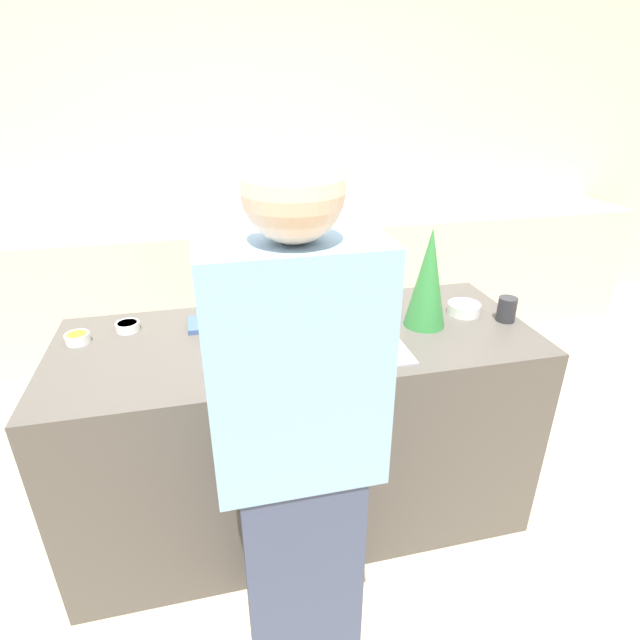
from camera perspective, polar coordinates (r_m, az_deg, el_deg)
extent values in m
plane|color=#C6B28E|center=(2.53, -2.06, -20.32)|extent=(12.00, 12.00, 0.00)
cube|color=beige|center=(3.91, -8.86, 17.72)|extent=(8.00, 0.05, 2.60)
cube|color=beige|center=(3.81, -7.56, 4.31)|extent=(6.00, 0.60, 0.90)
cube|color=#514C47|center=(2.23, -2.25, -12.19)|extent=(1.89, 0.76, 0.90)
cube|color=#B2B2BC|center=(1.88, 3.74, -3.36)|extent=(0.40, 0.31, 0.01)
cube|color=#5B2D14|center=(1.85, 3.80, -1.59)|extent=(0.19, 0.16, 0.12)
cube|color=white|center=(1.81, 3.88, 0.86)|extent=(0.21, 0.18, 0.05)
cylinder|color=#5B2D14|center=(1.83, 5.25, 2.93)|extent=(0.02, 0.02, 0.06)
cone|color=#33843D|center=(2.04, 12.28, 4.70)|extent=(0.17, 0.17, 0.41)
cylinder|color=silver|center=(2.29, 1.72, 2.67)|extent=(0.10, 0.10, 0.04)
cylinder|color=orange|center=(2.28, 1.72, 3.03)|extent=(0.08, 0.08, 0.01)
cylinder|color=white|center=(2.14, -25.96, -1.89)|extent=(0.09, 0.09, 0.04)
cylinder|color=orange|center=(2.13, -26.04, -1.55)|extent=(0.07, 0.07, 0.01)
cylinder|color=white|center=(2.16, -21.10, -0.70)|extent=(0.09, 0.09, 0.04)
cylinder|color=orange|center=(2.15, -21.16, -0.39)|extent=(0.08, 0.08, 0.01)
cylinder|color=white|center=(2.16, 7.12, 1.00)|extent=(0.11, 0.11, 0.04)
cylinder|color=white|center=(2.15, 7.14, 1.39)|extent=(0.09, 0.09, 0.01)
cylinder|color=white|center=(2.20, -6.93, 1.68)|extent=(0.13, 0.13, 0.05)
cylinder|color=white|center=(2.20, -6.95, 2.15)|extent=(0.11, 0.11, 0.01)
cylinder|color=white|center=(2.25, 16.12, 1.26)|extent=(0.14, 0.14, 0.05)
cylinder|color=pink|center=(2.24, 16.17, 1.68)|extent=(0.11, 0.11, 0.01)
cylinder|color=silver|center=(2.32, 5.25, 2.98)|extent=(0.12, 0.12, 0.05)
cylinder|color=red|center=(2.31, 5.27, 3.42)|extent=(0.10, 0.10, 0.01)
cube|color=#3F598C|center=(2.11, -12.68, -0.41)|extent=(0.16, 0.14, 0.02)
cylinder|color=#2D2D33|center=(2.23, 20.56, 1.16)|extent=(0.08, 0.08, 0.10)
cube|color=#424C6B|center=(1.76, -2.08, -26.86)|extent=(0.35, 0.19, 0.83)
cube|color=#8CB7E0|center=(1.26, -2.61, -5.69)|extent=(0.45, 0.20, 0.66)
sphere|color=beige|center=(1.10, -3.08, 14.42)|extent=(0.22, 0.22, 0.22)
cylinder|color=beige|center=(1.39, -4.48, 4.11)|extent=(0.08, 0.45, 0.08)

